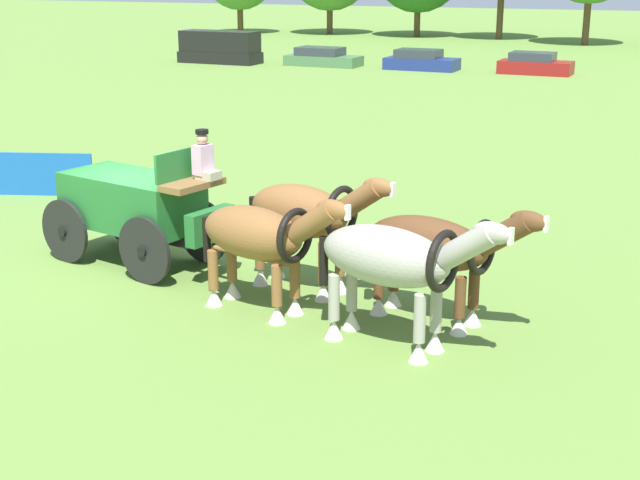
{
  "coord_description": "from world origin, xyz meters",
  "views": [
    {
      "loc": [
        9.96,
        -14.64,
        5.68
      ],
      "look_at": [
        4.33,
        -0.9,
        1.2
      ],
      "focal_mm": 51.54,
      "sensor_mm": 36.0,
      "label": 1
    }
  ],
  "objects_px": {
    "show_wagon": "(137,205)",
    "draft_horse_lead_near": "(435,247)",
    "parked_vehicle_c": "(421,61)",
    "draft_horse_rear_near": "(305,215)",
    "parked_vehicle_d": "(535,65)",
    "parked_vehicle_a": "(220,47)",
    "parked_vehicle_b": "(322,58)",
    "draft_horse_lead_off": "(393,261)",
    "draft_horse_rear_off": "(260,237)"
  },
  "relations": [
    {
      "from": "show_wagon",
      "to": "parked_vehicle_c",
      "type": "xyz_separation_m",
      "value": [
        -4.61,
        35.43,
        -0.71
      ]
    },
    {
      "from": "show_wagon",
      "to": "parked_vehicle_a",
      "type": "xyz_separation_m",
      "value": [
        -16.68,
        34.39,
        -0.29
      ]
    },
    {
      "from": "parked_vehicle_b",
      "to": "show_wagon",
      "type": "bearing_deg",
      "value": -73.48
    },
    {
      "from": "draft_horse_lead_off",
      "to": "parked_vehicle_a",
      "type": "distance_m",
      "value": 42.86
    },
    {
      "from": "parked_vehicle_b",
      "to": "draft_horse_lead_off",
      "type": "bearing_deg",
      "value": -66.37
    },
    {
      "from": "parked_vehicle_a",
      "to": "draft_horse_lead_off",
      "type": "bearing_deg",
      "value": -58.25
    },
    {
      "from": "draft_horse_rear_off",
      "to": "parked_vehicle_d",
      "type": "xyz_separation_m",
      "value": [
        -1.72,
        37.21,
        -0.82
      ]
    },
    {
      "from": "draft_horse_lead_near",
      "to": "draft_horse_lead_off",
      "type": "xyz_separation_m",
      "value": [
        -0.31,
        -1.26,
        0.11
      ]
    },
    {
      "from": "parked_vehicle_b",
      "to": "parked_vehicle_d",
      "type": "height_order",
      "value": "parked_vehicle_d"
    },
    {
      "from": "draft_horse_lead_near",
      "to": "parked_vehicle_d",
      "type": "bearing_deg",
      "value": 97.1
    },
    {
      "from": "draft_horse_rear_off",
      "to": "parked_vehicle_c",
      "type": "bearing_deg",
      "value": 102.16
    },
    {
      "from": "draft_horse_rear_near",
      "to": "parked_vehicle_a",
      "type": "xyz_separation_m",
      "value": [
        -20.32,
        34.58,
        -0.49
      ]
    },
    {
      "from": "draft_horse_rear_off",
      "to": "parked_vehicle_d",
      "type": "bearing_deg",
      "value": 92.65
    },
    {
      "from": "draft_horse_lead_near",
      "to": "parked_vehicle_d",
      "type": "distance_m",
      "value": 36.83
    },
    {
      "from": "draft_horse_lead_near",
      "to": "parked_vehicle_c",
      "type": "relative_size",
      "value": 0.77
    },
    {
      "from": "draft_horse_rear_off",
      "to": "draft_horse_lead_off",
      "type": "distance_m",
      "value": 2.6
    },
    {
      "from": "draft_horse_rear_near",
      "to": "draft_horse_lead_near",
      "type": "xyz_separation_m",
      "value": [
        2.54,
        -0.6,
        -0.13
      ]
    },
    {
      "from": "parked_vehicle_a",
      "to": "parked_vehicle_c",
      "type": "xyz_separation_m",
      "value": [
        12.07,
        1.04,
        -0.43
      ]
    },
    {
      "from": "parked_vehicle_b",
      "to": "parked_vehicle_c",
      "type": "relative_size",
      "value": 1.07
    },
    {
      "from": "parked_vehicle_c",
      "to": "show_wagon",
      "type": "bearing_deg",
      "value": -82.59
    },
    {
      "from": "draft_horse_rear_off",
      "to": "parked_vehicle_b",
      "type": "xyz_separation_m",
      "value": [
        -13.8,
        36.72,
        -0.86
      ]
    },
    {
      "from": "draft_horse_lead_off",
      "to": "parked_vehicle_d",
      "type": "height_order",
      "value": "draft_horse_lead_off"
    },
    {
      "from": "show_wagon",
      "to": "draft_horse_lead_off",
      "type": "bearing_deg",
      "value": -19.35
    },
    {
      "from": "parked_vehicle_b",
      "to": "parked_vehicle_d",
      "type": "bearing_deg",
      "value": 2.29
    },
    {
      "from": "draft_horse_lead_near",
      "to": "parked_vehicle_d",
      "type": "height_order",
      "value": "draft_horse_lead_near"
    },
    {
      "from": "parked_vehicle_c",
      "to": "parked_vehicle_d",
      "type": "height_order",
      "value": "parked_vehicle_d"
    },
    {
      "from": "parked_vehicle_c",
      "to": "draft_horse_lead_near",
      "type": "bearing_deg",
      "value": -73.42
    },
    {
      "from": "show_wagon",
      "to": "draft_horse_lead_off",
      "type": "height_order",
      "value": "show_wagon"
    },
    {
      "from": "show_wagon",
      "to": "draft_horse_rear_near",
      "type": "distance_m",
      "value": 3.64
    },
    {
      "from": "show_wagon",
      "to": "parked_vehicle_a",
      "type": "distance_m",
      "value": 38.22
    },
    {
      "from": "show_wagon",
      "to": "draft_horse_lead_near",
      "type": "xyz_separation_m",
      "value": [
        6.18,
        -0.8,
        0.08
      ]
    },
    {
      "from": "draft_horse_rear_off",
      "to": "parked_vehicle_b",
      "type": "bearing_deg",
      "value": 110.6
    },
    {
      "from": "parked_vehicle_c",
      "to": "draft_horse_rear_off",
      "type": "bearing_deg",
      "value": -77.84
    },
    {
      "from": "show_wagon",
      "to": "draft_horse_lead_near",
      "type": "bearing_deg",
      "value": -7.35
    },
    {
      "from": "draft_horse_rear_off",
      "to": "draft_horse_rear_near",
      "type": "bearing_deg",
      "value": 77.11
    },
    {
      "from": "draft_horse_lead_near",
      "to": "parked_vehicle_c",
      "type": "bearing_deg",
      "value": 106.58
    },
    {
      "from": "draft_horse_rear_near",
      "to": "draft_horse_rear_off",
      "type": "distance_m",
      "value": 1.3
    },
    {
      "from": "show_wagon",
      "to": "parked_vehicle_d",
      "type": "bearing_deg",
      "value": 87.4
    },
    {
      "from": "parked_vehicle_d",
      "to": "parked_vehicle_b",
      "type": "bearing_deg",
      "value": -177.71
    },
    {
      "from": "draft_horse_rear_near",
      "to": "parked_vehicle_c",
      "type": "height_order",
      "value": "draft_horse_rear_near"
    },
    {
      "from": "draft_horse_rear_off",
      "to": "parked_vehicle_d",
      "type": "distance_m",
      "value": 37.26
    },
    {
      "from": "parked_vehicle_a",
      "to": "draft_horse_rear_near",
      "type": "bearing_deg",
      "value": -59.57
    },
    {
      "from": "draft_horse_lead_near",
      "to": "parked_vehicle_c",
      "type": "distance_m",
      "value": 37.81
    },
    {
      "from": "parked_vehicle_a",
      "to": "parked_vehicle_d",
      "type": "height_order",
      "value": "parked_vehicle_a"
    },
    {
      "from": "draft_horse_lead_near",
      "to": "parked_vehicle_a",
      "type": "distance_m",
      "value": 41.96
    },
    {
      "from": "draft_horse_lead_near",
      "to": "parked_vehicle_b",
      "type": "bearing_deg",
      "value": 114.76
    },
    {
      "from": "draft_horse_rear_near",
      "to": "parked_vehicle_d",
      "type": "bearing_deg",
      "value": 93.2
    },
    {
      "from": "draft_horse_lead_off",
      "to": "parked_vehicle_c",
      "type": "bearing_deg",
      "value": 105.61
    },
    {
      "from": "draft_horse_rear_near",
      "to": "draft_horse_rear_off",
      "type": "bearing_deg",
      "value": -102.89
    },
    {
      "from": "draft_horse_rear_near",
      "to": "parked_vehicle_d",
      "type": "height_order",
      "value": "draft_horse_rear_near"
    }
  ]
}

